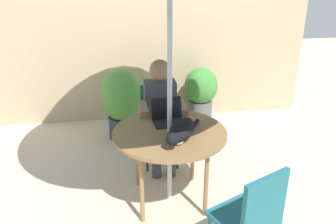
# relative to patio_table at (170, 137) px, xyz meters

# --- Properties ---
(ground_plane) EXTENTS (14.00, 14.00, 0.00)m
(ground_plane) POSITION_rel_patio_table_xyz_m (0.00, 0.00, -0.69)
(ground_plane) COLOR beige
(fence_back) EXTENTS (4.56, 0.08, 1.97)m
(fence_back) POSITION_rel_patio_table_xyz_m (0.00, 2.05, 0.30)
(fence_back) COLOR tan
(fence_back) RESTS_ON ground
(patio_table) EXTENTS (1.05, 1.05, 0.75)m
(patio_table) POSITION_rel_patio_table_xyz_m (0.00, 0.00, 0.00)
(patio_table) COLOR olive
(patio_table) RESTS_ON ground
(chair_occupied) EXTENTS (0.40, 0.40, 0.89)m
(chair_occupied) POSITION_rel_patio_table_xyz_m (0.00, 0.79, -0.16)
(chair_occupied) COLOR #194C2D
(chair_occupied) RESTS_ON ground
(chair_empty) EXTENTS (0.53, 0.53, 0.89)m
(chair_empty) POSITION_rel_patio_table_xyz_m (0.45, -0.95, -0.16)
(chair_empty) COLOR #1E606B
(chair_empty) RESTS_ON ground
(person_seated) EXTENTS (0.48, 0.48, 1.23)m
(person_seated) POSITION_rel_patio_table_xyz_m (0.00, 0.63, 0.01)
(person_seated) COLOR #3F3F47
(person_seated) RESTS_ON ground
(laptop) EXTENTS (0.33, 0.29, 0.21)m
(laptop) POSITION_rel_patio_table_xyz_m (0.02, 0.23, 0.12)
(laptop) COLOR black
(laptop) RESTS_ON patio_table
(cat) EXTENTS (0.41, 0.57, 0.17)m
(cat) POSITION_rel_patio_table_xyz_m (0.07, -0.17, 0.14)
(cat) COLOR black
(cat) RESTS_ON patio_table
(potted_plant_near_fence) EXTENTS (0.53, 0.53, 0.93)m
(potted_plant_near_fence) POSITION_rel_patio_table_xyz_m (-0.40, 1.41, -0.18)
(potted_plant_near_fence) COLOR #33383D
(potted_plant_near_fence) RESTS_ON ground
(potted_plant_by_chair) EXTENTS (0.46, 0.46, 0.81)m
(potted_plant_by_chair) POSITION_rel_patio_table_xyz_m (0.70, 1.71, -0.23)
(potted_plant_by_chair) COLOR #595654
(potted_plant_by_chair) RESTS_ON ground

